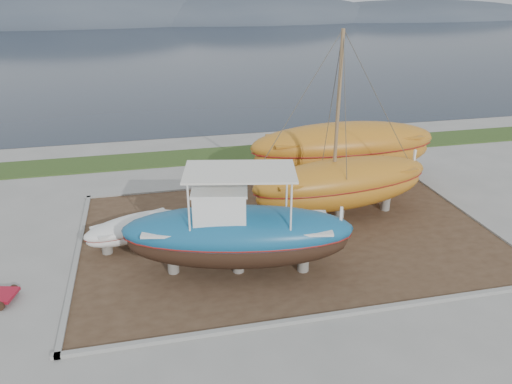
{
  "coord_description": "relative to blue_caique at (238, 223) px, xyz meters",
  "views": [
    {
      "loc": [
        -5.86,
        -15.12,
        10.66
      ],
      "look_at": [
        -1.49,
        4.0,
        2.23
      ],
      "focal_mm": 35.0,
      "sensor_mm": 36.0,
      "label": 1
    }
  ],
  "objects": [
    {
      "name": "ground",
      "position": [
        2.8,
        -1.38,
        -2.18
      ],
      "size": [
        140.0,
        140.0,
        0.0
      ],
      "primitive_type": "plane",
      "color": "gray",
      "rests_on": "ground"
    },
    {
      "name": "dirt_patch",
      "position": [
        2.8,
        2.62,
        -2.15
      ],
      "size": [
        18.0,
        12.0,
        0.06
      ],
      "primitive_type": "cube",
      "color": "#422D1E",
      "rests_on": "ground"
    },
    {
      "name": "curb_frame",
      "position": [
        2.8,
        2.62,
        -2.1
      ],
      "size": [
        18.6,
        12.6,
        0.15
      ],
      "primitive_type": null,
      "color": "gray",
      "rests_on": "ground"
    },
    {
      "name": "grass_strip",
      "position": [
        2.8,
        14.12,
        -2.14
      ],
      "size": [
        44.0,
        3.0,
        0.08
      ],
      "primitive_type": "cube",
      "color": "#284219",
      "rests_on": "ground"
    },
    {
      "name": "sea",
      "position": [
        2.8,
        68.62,
        -2.18
      ],
      "size": [
        260.0,
        100.0,
        0.04
      ],
      "primitive_type": null,
      "color": "black",
      "rests_on": "ground"
    },
    {
      "name": "mountain_ridge",
      "position": [
        2.8,
        123.62,
        -2.18
      ],
      "size": [
        200.0,
        36.0,
        20.0
      ],
      "primitive_type": null,
      "color": "#333D49",
      "rests_on": "ground"
    },
    {
      "name": "blue_caique",
      "position": [
        0.0,
        0.0,
        0.0
      ],
      "size": [
        9.18,
        4.45,
        4.23
      ],
      "primitive_type": null,
      "rotation": [
        0.0,
        0.0,
        -0.2
      ],
      "color": "#155987",
      "rests_on": "dirt_patch"
    },
    {
      "name": "white_dinghy",
      "position": [
        -3.94,
        3.09,
        -1.48
      ],
      "size": [
        4.53,
        3.06,
        1.27
      ],
      "primitive_type": null,
      "rotation": [
        0.0,
        0.0,
        0.38
      ],
      "color": "white",
      "rests_on": "dirt_patch"
    },
    {
      "name": "orange_sailboat",
      "position": [
        5.64,
        3.62,
        2.23
      ],
      "size": [
        9.18,
        3.75,
        8.7
      ],
      "primitive_type": null,
      "rotation": [
        0.0,
        0.0,
        0.13
      ],
      "color": "#AF6B1A",
      "rests_on": "dirt_patch"
    },
    {
      "name": "orange_bare_hull",
      "position": [
        7.33,
        7.6,
        -0.41
      ],
      "size": [
        10.41,
        3.15,
        3.41
      ],
      "primitive_type": null,
      "rotation": [
        0.0,
        0.0,
        -0.0
      ],
      "color": "#AF6B1A",
      "rests_on": "dirt_patch"
    }
  ]
}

